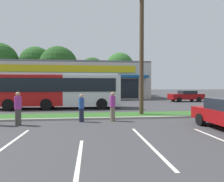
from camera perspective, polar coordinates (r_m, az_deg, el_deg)
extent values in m
cube|color=#2D5B23|center=(13.37, -9.71, -7.24)|extent=(56.00, 2.20, 0.12)
cube|color=#99968C|center=(12.17, -10.03, -8.11)|extent=(56.00, 0.24, 0.12)
cube|color=silver|center=(7.83, -28.80, -14.05)|extent=(0.12, 4.80, 0.01)
cube|color=silver|center=(5.37, -10.06, -21.20)|extent=(0.12, 4.80, 0.01)
cube|color=silver|center=(7.34, 10.54, -14.94)|extent=(0.12, 4.80, 0.01)
cube|color=#BCB7AD|center=(34.97, -11.87, 2.67)|extent=(25.54, 11.03, 5.71)
cube|color=black|center=(29.44, -12.85, 0.69)|extent=(21.46, 0.08, 2.97)
cube|color=#0F4C8C|center=(28.82, -13.02, 4.31)|extent=(24.01, 1.40, 0.35)
cube|color=gold|center=(29.51, -12.89, 6.46)|extent=(20.44, 0.16, 1.03)
cube|color=slate|center=(35.17, -11.89, 7.57)|extent=(25.54, 11.03, 0.30)
cylinder|color=#473323|center=(49.26, -30.25, 1.60)|extent=(0.44, 0.44, 4.78)
cylinder|color=#473323|center=(47.85, -21.46, 1.59)|extent=(0.44, 0.44, 4.59)
sphere|color=#23511E|center=(48.14, -21.52, 7.69)|extent=(7.51, 7.51, 7.51)
cylinder|color=#473323|center=(41.87, -15.43, 0.99)|extent=(0.44, 0.44, 3.58)
sphere|color=#1E4719|center=(42.10, -15.47, 7.41)|extent=(7.77, 7.77, 7.77)
cylinder|color=#473323|center=(45.07, -5.86, 1.06)|extent=(0.44, 0.44, 3.58)
sphere|color=#1E4719|center=(45.22, -5.87, 6.13)|extent=(5.89, 5.89, 5.89)
cylinder|color=#473323|center=(45.50, 2.28, 1.46)|extent=(0.44, 0.44, 4.20)
sphere|color=#2D6026|center=(45.73, 2.28, 7.20)|extent=(6.59, 6.59, 6.59)
cylinder|color=#4C3826|center=(14.07, 8.75, 16.01)|extent=(0.30, 0.30, 11.23)
cube|color=#B71414|center=(19.11, -23.03, 0.20)|extent=(6.22, 2.61, 2.70)
cube|color=silver|center=(18.27, -5.89, 0.25)|extent=(5.09, 2.60, 2.70)
cube|color=silver|center=(18.56, -15.55, 4.71)|extent=(10.84, 2.40, 0.20)
cube|color=black|center=(17.24, -16.24, 1.75)|extent=(10.36, 0.16, 1.19)
cube|color=black|center=(18.46, 2.09, 1.28)|extent=(0.08, 2.17, 1.51)
cylinder|color=black|center=(19.53, -3.41, -3.19)|extent=(1.00, 0.31, 1.00)
cylinder|color=black|center=(17.19, -3.05, -3.82)|extent=(1.00, 0.31, 1.00)
cylinder|color=black|center=(19.89, -17.34, -3.17)|extent=(1.00, 0.31, 1.00)
cylinder|color=black|center=(17.61, -18.84, -3.77)|extent=(1.00, 0.31, 1.00)
cylinder|color=black|center=(20.73, -25.78, -3.07)|extent=(1.00, 0.31, 1.00)
cylinder|color=black|center=(18.54, -28.24, -3.61)|extent=(1.00, 0.31, 1.00)
cylinder|color=black|center=(11.25, 24.68, -7.66)|extent=(0.22, 0.64, 0.64)
cube|color=maroon|center=(27.88, 20.94, -1.53)|extent=(4.38, 1.90, 0.72)
cube|color=black|center=(27.96, 21.35, -0.32)|extent=(1.97, 1.67, 0.45)
cylinder|color=black|center=(26.49, 19.23, -2.45)|extent=(0.64, 0.22, 0.64)
cylinder|color=black|center=(28.11, 17.63, -2.22)|extent=(0.64, 0.22, 0.64)
cylinder|color=black|center=(27.77, 24.29, -2.32)|extent=(0.64, 0.22, 0.64)
cylinder|color=black|center=(29.33, 22.48, -2.11)|extent=(0.64, 0.22, 0.64)
cylinder|color=#726651|center=(11.51, 0.17, -6.83)|extent=(0.30, 0.30, 0.83)
cylinder|color=#99338C|center=(11.43, 0.17, -3.12)|extent=(0.35, 0.35, 0.66)
sphere|color=tan|center=(11.40, 0.17, -0.90)|extent=(0.23, 0.23, 0.23)
cylinder|color=#1E2338|center=(11.41, -9.02, -7.06)|extent=(0.28, 0.28, 0.78)
cylinder|color=#264C99|center=(11.33, -9.04, -3.57)|extent=(0.32, 0.32, 0.62)
sphere|color=tan|center=(11.30, -9.05, -1.46)|extent=(0.21, 0.21, 0.21)
cylinder|color=#47423D|center=(11.44, -26.00, -6.97)|extent=(0.30, 0.30, 0.86)
cylinder|color=#99338C|center=(11.36, -26.04, -3.14)|extent=(0.36, 0.36, 0.68)
sphere|color=tan|center=(11.33, -26.07, -0.84)|extent=(0.24, 0.24, 0.24)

